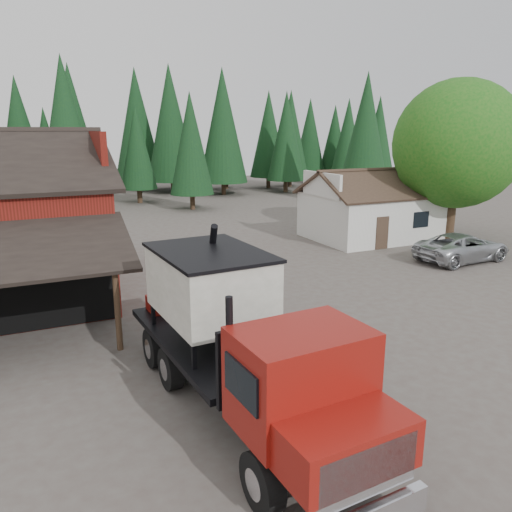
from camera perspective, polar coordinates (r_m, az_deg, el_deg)
name	(u,v)px	position (r m, az deg, el deg)	size (l,w,h in m)	color
ground	(299,343)	(17.28, 4.94, -9.92)	(120.00, 120.00, 0.00)	#4F443E
farmhouse	(372,213)	(34.31, 13.08, 4.79)	(8.60, 6.42, 4.65)	silver
deciduous_tree	(457,149)	(34.39, 22.03, 11.28)	(8.00, 8.00, 10.20)	#382619
conifer_backdrop	(105,197)	(56.62, -16.87, 6.42)	(76.00, 16.00, 16.00)	black
near_pine_b	(191,144)	(45.82, -7.46, 12.62)	(3.96, 3.96, 10.40)	#382619
near_pine_c	(366,132)	(49.68, 12.42, 13.68)	(4.84, 4.84, 12.40)	#382619
near_pine_d	(66,126)	(47.78, -20.90, 13.70)	(5.28, 5.28, 13.40)	#382619
feed_truck	(238,334)	(12.56, -2.03, -8.94)	(3.39, 10.14, 4.52)	black
silver_car	(462,247)	(29.78, 22.52, 0.93)	(2.58, 5.59, 1.55)	#B8BBC0
equip_box	(275,328)	(17.70, 2.16, -8.22)	(0.70, 1.10, 0.60)	maroon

